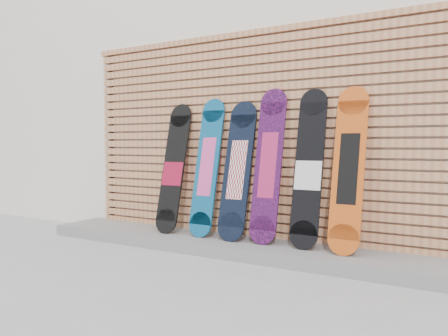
% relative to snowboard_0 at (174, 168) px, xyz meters
% --- Properties ---
extents(ground, '(80.00, 80.00, 0.00)m').
position_rel_snowboard_0_xyz_m(ground, '(1.00, -0.75, -0.83)').
color(ground, '#9B9B9E').
rests_on(ground, ground).
extents(building, '(12.00, 5.00, 3.60)m').
position_rel_snowboard_0_xyz_m(building, '(1.50, 2.75, 0.97)').
color(building, silver).
rests_on(building, ground).
extents(concrete_step, '(4.60, 0.70, 0.12)m').
position_rel_snowboard_0_xyz_m(concrete_step, '(0.85, -0.07, -0.77)').
color(concrete_step, slate).
rests_on(concrete_step, ground).
extents(slat_wall, '(4.26, 0.08, 2.29)m').
position_rel_snowboard_0_xyz_m(slat_wall, '(0.85, 0.22, 0.38)').
color(slat_wall, '#B9764D').
rests_on(slat_wall, ground).
extents(snowboard_0, '(0.28, 0.38, 1.44)m').
position_rel_snowboard_0_xyz_m(snowboard_0, '(0.00, 0.00, 0.00)').
color(snowboard_0, black).
rests_on(snowboard_0, concrete_step).
extents(snowboard_1, '(0.27, 0.36, 1.48)m').
position_rel_snowboard_0_xyz_m(snowboard_1, '(0.44, 0.01, 0.03)').
color(snowboard_1, '#0C507A').
rests_on(snowboard_1, concrete_step).
extents(snowboard_2, '(0.30, 0.38, 1.44)m').
position_rel_snowboard_0_xyz_m(snowboard_2, '(0.81, 0.00, 0.01)').
color(snowboard_2, black).
rests_on(snowboard_2, concrete_step).
extents(snowboard_3, '(0.28, 0.34, 1.55)m').
position_rel_snowboard_0_xyz_m(snowboard_3, '(1.15, 0.02, 0.06)').
color(snowboard_3, black).
rests_on(snowboard_3, concrete_step).
extents(snowboard_4, '(0.27, 0.34, 1.52)m').
position_rel_snowboard_0_xyz_m(snowboard_4, '(1.57, 0.02, 0.04)').
color(snowboard_4, black).
rests_on(snowboard_4, concrete_step).
extents(snowboard_5, '(0.28, 0.38, 1.52)m').
position_rel_snowboard_0_xyz_m(snowboard_5, '(1.95, 0.00, 0.05)').
color(snowboard_5, '#C95015').
rests_on(snowboard_5, concrete_step).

